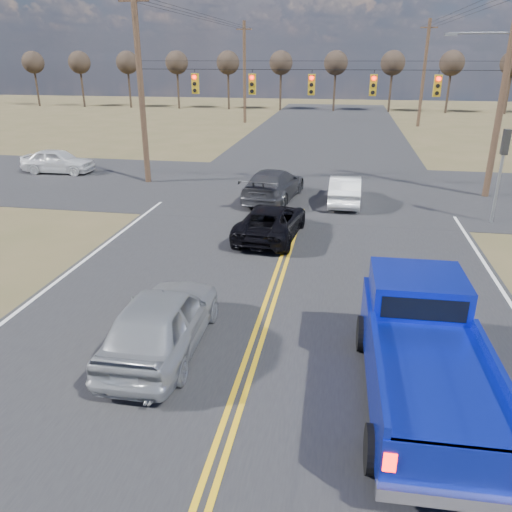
% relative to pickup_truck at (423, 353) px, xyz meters
% --- Properties ---
extents(ground, '(160.00, 160.00, 0.00)m').
position_rel_pickup_truck_xyz_m(ground, '(-3.65, -0.71, -1.07)').
color(ground, brown).
rests_on(ground, ground).
extents(road_main, '(14.00, 120.00, 0.02)m').
position_rel_pickup_truck_xyz_m(road_main, '(-3.65, 9.29, -1.07)').
color(road_main, '#28282B').
rests_on(road_main, ground).
extents(road_cross, '(120.00, 12.00, 0.02)m').
position_rel_pickup_truck_xyz_m(road_cross, '(-3.65, 17.29, -1.07)').
color(road_cross, '#28282B').
rests_on(road_cross, ground).
extents(signal_gantry, '(19.60, 4.83, 10.00)m').
position_rel_pickup_truck_xyz_m(signal_gantry, '(-3.14, 17.08, 3.99)').
color(signal_gantry, '#473323').
rests_on(signal_gantry, ground).
extents(utility_poles, '(19.60, 58.32, 10.00)m').
position_rel_pickup_truck_xyz_m(utility_poles, '(-3.65, 16.29, 4.15)').
color(utility_poles, '#473323').
rests_on(utility_poles, ground).
extents(treeline, '(87.00, 117.80, 7.40)m').
position_rel_pickup_truck_xyz_m(treeline, '(-3.65, 26.25, 4.63)').
color(treeline, '#33261C').
rests_on(treeline, ground).
extents(pickup_truck, '(2.47, 5.95, 2.21)m').
position_rel_pickup_truck_xyz_m(pickup_truck, '(0.00, 0.00, 0.00)').
color(pickup_truck, black).
rests_on(pickup_truck, ground).
extents(silver_suv, '(1.95, 4.72, 1.60)m').
position_rel_pickup_truck_xyz_m(silver_suv, '(-5.80, 0.84, -0.27)').
color(silver_suv, '#A1A4A9').
rests_on(silver_suv, ground).
extents(black_suv, '(2.53, 4.81, 1.29)m').
position_rel_pickup_truck_xyz_m(black_suv, '(-4.45, 9.31, -0.43)').
color(black_suv, black).
rests_on(black_suv, ground).
extents(white_car_queue, '(1.47, 4.14, 1.36)m').
position_rel_pickup_truck_xyz_m(white_car_queue, '(-1.68, 14.71, -0.39)').
color(white_car_queue, silver).
rests_on(white_car_queue, ground).
extents(dgrey_car_queue, '(2.86, 5.48, 1.52)m').
position_rel_pickup_truck_xyz_m(dgrey_car_queue, '(-5.14, 14.79, -0.32)').
color(dgrey_car_queue, '#3A3A40').
rests_on(dgrey_car_queue, ground).
extents(cross_car_west, '(1.82, 4.32, 1.46)m').
position_rel_pickup_truck_xyz_m(cross_car_west, '(-18.88, 18.60, -0.34)').
color(cross_car_west, white).
rests_on(cross_car_west, ground).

